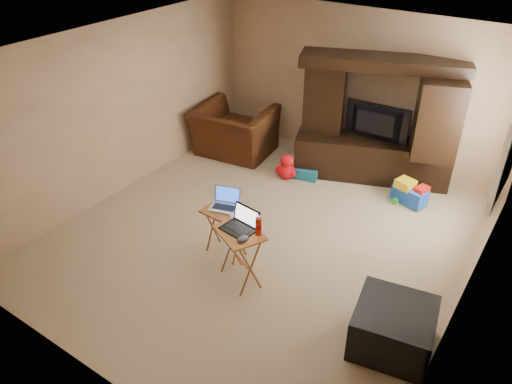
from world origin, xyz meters
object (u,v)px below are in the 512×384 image
Objects in this scene: mouse_right at (243,239)px; tray_table_left at (225,232)px; ottoman at (393,328)px; laptop_right at (238,221)px; laptop_left at (224,200)px; mouse_left at (234,216)px; child_rocker at (307,160)px; tray_table_right at (240,256)px; entertainment_center at (376,121)px; recliner at (234,131)px; push_toy at (410,192)px; television at (375,124)px; plush_toy at (286,166)px; water_bottle at (258,226)px.

tray_table_left is at bearing 143.42° from mouse_right.
tray_table_left is 4.54× the size of mouse_right.
laptop_right is at bearing -179.02° from ottoman.
mouse_left is at bearing -41.14° from laptop_left.
child_rocker is 0.74× the size of ottoman.
tray_table_left is 0.55m from tray_table_right.
recliner is (-2.30, -0.54, -0.56)m from entertainment_center.
laptop_left is (-0.48, 0.34, 0.42)m from tray_table_right.
push_toy is at bearing 75.67° from laptop_right.
television reaches higher than child_rocker.
child_rocker is 1.53× the size of laptop_right.
television is 1.53× the size of tray_table_left.
push_toy is at bearing 62.33° from tray_table_left.
tray_table_left is at bearing -124.86° from entertainment_center.
tray_table_left is at bearing -105.16° from push_toy.
plush_toy is 1.96× the size of water_bottle.
recliner is 3.52m from mouse_right.
laptop_right is 1.70× the size of water_bottle.
child_rocker is at bearing 107.20° from water_bottle.
tray_table_left reaches higher than plush_toy.
television is at bearing 117.15° from ottoman.
push_toy is at bearing 71.95° from mouse_right.
tray_table_right is at bearing -158.20° from water_bottle.
water_bottle is at bearing 21.72° from laptop_right.
ottoman is at bearing -41.23° from plush_toy.
laptop_right is (-0.30, -3.12, -0.11)m from television.
ottoman is at bearing -2.29° from tray_table_left.
child_rocker is at bearing 97.83° from mouse_left.
laptop_left reaches higher than tray_table_left.
television is 1.99× the size of push_toy.
plush_toy is 0.60× the size of tray_table_right.
television is at bearing 18.42° from child_rocker.
laptop_right is at bearing -52.77° from laptop_left.
mouse_left reaches higher than push_toy.
child_rocker is at bearing 104.68° from mouse_right.
water_bottle reaches higher than mouse_left.
entertainment_center is 1.20m from push_toy.
mouse_left reaches higher than plush_toy.
laptop_left is at bearing 139.20° from tray_table_left.
child_rocker is 1.13× the size of push_toy.
television is at bearing 111.26° from tray_table_right.
water_bottle is at bearing -111.99° from entertainment_center.
ottoman is 5.35× the size of mouse_right.
laptop_right is 0.25m from water_bottle.
television is 2.90m from laptop_left.
plush_toy is at bearing -151.76° from push_toy.
mouse_right is (0.73, -2.77, 0.45)m from child_rocker.
entertainment_center is 1.86× the size of recliner.
entertainment_center is at bearing 79.82° from mouse_left.
laptop_left is at bearing 170.70° from tray_table_right.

